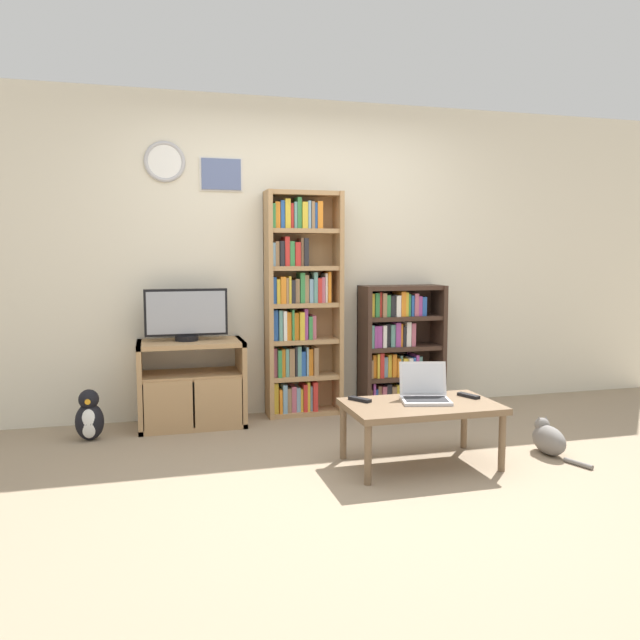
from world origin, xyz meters
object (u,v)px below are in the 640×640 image
bookshelf_short (397,349)px  penguin_figurine (89,417)px  tv_stand (192,384)px  bookshelf_tall (299,306)px  remote_near_laptop (360,399)px  remote_far_from_laptop (468,396)px  cat (548,439)px  television (186,315)px  laptop (425,391)px  coffee_table (421,410)px

bookshelf_short → penguin_figurine: 2.53m
tv_stand → bookshelf_tall: 1.06m
bookshelf_tall → bookshelf_short: (0.86, -0.02, -0.39)m
bookshelf_tall → penguin_figurine: bookshelf_tall is taller
remote_near_laptop → penguin_figurine: 1.98m
remote_far_from_laptop → cat: remote_far_from_laptop is taller
television → remote_far_from_laptop: bearing=-36.0°
television → remote_far_from_laptop: 2.20m
television → tv_stand: bearing=-58.0°
laptop → bookshelf_short: bearing=89.0°
laptop → remote_near_laptop: 0.42m
tv_stand → bookshelf_short: 1.76m
coffee_table → remote_near_laptop: size_ratio=6.02×
tv_stand → remote_far_from_laptop: size_ratio=4.89×
tv_stand → penguin_figurine: (-0.74, -0.19, -0.17)m
television → bookshelf_short: (1.78, 0.07, -0.35)m
remote_near_laptop → penguin_figurine: remote_near_laptop is taller
remote_near_laptop → penguin_figurine: bearing=118.3°
bookshelf_tall → penguin_figurine: (-1.63, -0.33, -0.74)m
television → cat: (2.29, -1.36, -0.77)m
television → remote_near_laptop: size_ratio=3.98×
television → laptop: (1.42, -1.28, -0.41)m
bookshelf_tall → bookshelf_short: size_ratio=1.72×
coffee_table → remote_near_laptop: remote_near_laptop is taller
bookshelf_tall → coffee_table: bookshelf_tall is taller
tv_stand → remote_far_from_laptop: (1.71, -1.22, 0.07)m
television → coffee_table: bearing=-44.3°
cat → television: bearing=151.5°
cat → remote_far_from_laptop: bearing=172.5°
television → laptop: size_ratio=1.77×
coffee_table → bookshelf_tall: bearing=107.6°
bookshelf_short → coffee_table: 1.48m
remote_near_laptop → cat: size_ratio=0.31×
tv_stand → cat: 2.62m
coffee_table → tv_stand: bearing=136.0°
coffee_table → laptop: bearing=50.2°
coffee_table → television: bearing=135.7°
bookshelf_tall → remote_far_from_laptop: (0.82, -1.36, -0.50)m
remote_far_from_laptop → cat: size_ratio=0.32×
bookshelf_short → remote_near_laptop: size_ratio=6.75×
tv_stand → television: 0.54m
television → penguin_figurine: 1.02m
television → laptop: 1.95m
television → remote_near_laptop: television is taller
remote_near_laptop → penguin_figurine: size_ratio=0.43×
tv_stand → bookshelf_short: bookshelf_short is taller
remote_far_from_laptop → penguin_figurine: 2.67m
tv_stand → coffee_table: (1.34, -1.29, 0.02)m
bookshelf_tall → penguin_figurine: 1.81m
bookshelf_short → cat: 1.57m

